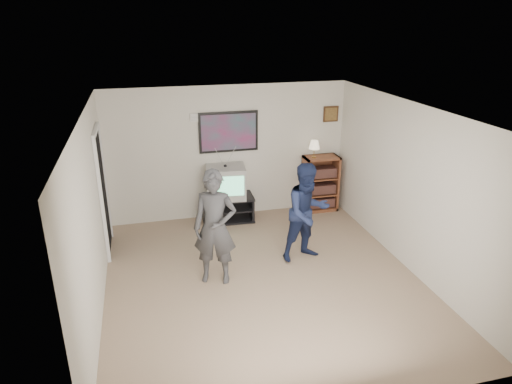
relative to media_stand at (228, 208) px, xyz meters
name	(u,v)px	position (x,y,z in m)	size (l,w,h in m)	color
room_shell	(258,193)	(0.10, -1.88, 1.01)	(4.51, 5.00, 2.51)	#886D56
media_stand	(228,208)	(0.00, 0.00, 0.00)	(0.98, 0.57, 0.48)	black
crt_television	(226,182)	(-0.03, 0.00, 0.54)	(0.70, 0.59, 0.59)	#A0A19C
bookshelf	(320,183)	(1.87, 0.05, 0.31)	(0.67, 0.38, 1.11)	brown
table_lamp	(314,149)	(1.70, 0.04, 1.03)	(0.21, 0.21, 0.33)	#FFEBC1
person_tall	(215,228)	(-0.57, -2.03, 0.61)	(0.62, 0.41, 1.70)	#37383B
person_short	(307,212)	(0.93, -1.72, 0.55)	(0.77, 0.60, 1.58)	#192346
controller_left	(212,206)	(-0.58, -1.85, 0.88)	(0.04, 0.12, 0.04)	white
controller_right	(304,192)	(0.96, -1.47, 0.79)	(0.04, 0.13, 0.04)	white
poster	(229,132)	(0.10, 0.25, 1.41)	(1.10, 0.03, 0.75)	black
air_vent	(198,117)	(-0.45, 0.25, 1.71)	(0.28, 0.02, 0.14)	white
small_picture	(331,114)	(2.10, 0.25, 1.64)	(0.30, 0.03, 0.30)	#422E15
doorway	(103,193)	(-2.14, -0.63, 0.76)	(0.03, 0.85, 2.00)	black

